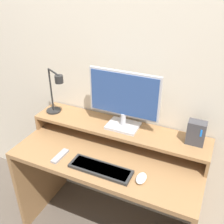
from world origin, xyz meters
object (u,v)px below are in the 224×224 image
object	(u,v)px
router_dock	(196,133)
mouse	(141,178)
desk_lamp	(55,93)
keyboard	(101,169)
monitor	(124,99)
remote_control	(60,156)

from	to	relation	value
router_dock	mouse	size ratio (longest dim) A/B	1.59
desk_lamp	keyboard	world-z (taller)	desk_lamp
desk_lamp	mouse	world-z (taller)	desk_lamp
monitor	desk_lamp	size ratio (longest dim) A/B	1.40
desk_lamp	remote_control	size ratio (longest dim) A/B	2.34
mouse	remote_control	world-z (taller)	mouse
keyboard	router_dock	bearing A→B (deg)	35.79
router_dock	keyboard	distance (m)	0.61
desk_lamp	keyboard	size ratio (longest dim) A/B	0.88
desk_lamp	mouse	bearing A→B (deg)	-19.51
keyboard	remote_control	bearing A→B (deg)	179.81
monitor	remote_control	xyz separation A→B (m)	(-0.29, -0.33, -0.32)
monitor	router_dock	distance (m)	0.48
desk_lamp	mouse	size ratio (longest dim) A/B	3.57
desk_lamp	keyboard	bearing A→B (deg)	-29.92
desk_lamp	remote_control	world-z (taller)	desk_lamp
remote_control	router_dock	bearing A→B (deg)	24.05
router_dock	desk_lamp	bearing A→B (deg)	-176.32
mouse	remote_control	bearing A→B (deg)	-178.02
monitor	desk_lamp	bearing A→B (deg)	-174.11
mouse	remote_control	distance (m)	0.53
desk_lamp	router_dock	size ratio (longest dim) A/B	2.24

